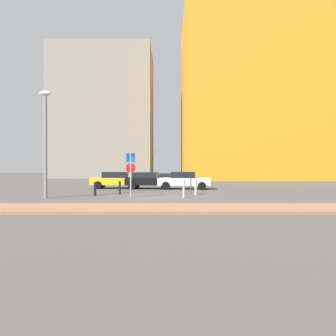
{
  "coord_description": "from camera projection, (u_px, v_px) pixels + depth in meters",
  "views": [
    {
      "loc": [
        0.92,
        -21.83,
        2.07
      ],
      "look_at": [
        0.91,
        2.32,
        1.79
      ],
      "focal_mm": 38.34,
      "sensor_mm": 36.0,
      "label": 1
    }
  ],
  "objects": [
    {
      "name": "building_colorful_midrise",
      "position": [
        249.0,
        99.0,
        50.89
      ],
      "size": [
        18.62,
        16.28,
        22.55
      ],
      "primitive_type": "cube",
      "color": "orange",
      "rests_on": "ground"
    },
    {
      "name": "parked_car_yellow",
      "position": [
        117.0,
        180.0,
        30.11
      ],
      "size": [
        4.42,
        2.04,
        1.39
      ],
      "color": "gold",
      "rests_on": "ground"
    },
    {
      "name": "parking_sign_post",
      "position": [
        131.0,
        169.0,
        21.97
      ],
      "size": [
        0.59,
        0.15,
        2.74
      ],
      "color": "gray",
      "rests_on": "ground"
    },
    {
      "name": "traffic_bollard_near",
      "position": [
        184.0,
        189.0,
        21.82
      ],
      "size": [
        0.15,
        0.15,
        1.07
      ],
      "primitive_type": "cylinder",
      "color": "#B7B7BC",
      "rests_on": "ground"
    },
    {
      "name": "parked_car_black",
      "position": [
        149.0,
        180.0,
        29.63
      ],
      "size": [
        4.02,
        2.14,
        1.37
      ],
      "color": "black",
      "rests_on": "ground"
    },
    {
      "name": "parked_car_white",
      "position": [
        184.0,
        180.0,
        29.38
      ],
      "size": [
        4.33,
        2.23,
        1.41
      ],
      "color": "white",
      "rests_on": "ground"
    },
    {
      "name": "street_lamp",
      "position": [
        46.0,
        134.0,
        21.29
      ],
      "size": [
        0.7,
        0.36,
        6.41
      ],
      "color": "gray",
      "rests_on": "ground"
    },
    {
      "name": "parking_meter",
      "position": [
        191.0,
        181.0,
        24.31
      ],
      "size": [
        0.18,
        0.14,
        1.38
      ],
      "color": "#4C4C51",
      "rests_on": "ground"
    },
    {
      "name": "traffic_bollard_mid",
      "position": [
        196.0,
        187.0,
        23.73
      ],
      "size": [
        0.17,
        0.17,
        1.05
      ],
      "primitive_type": "cylinder",
      "color": "#B7B7BC",
      "rests_on": "ground"
    },
    {
      "name": "building_under_construction",
      "position": [
        104.0,
        114.0,
        55.89
      ],
      "size": [
        14.92,
        11.42,
        19.56
      ],
      "primitive_type": "cube",
      "color": "gray",
      "rests_on": "ground"
    },
    {
      "name": "sidewalk_brick",
      "position": [
        148.0,
        208.0,
        16.02
      ],
      "size": [
        40.0,
        3.17,
        0.14
      ],
      "primitive_type": "cube",
      "color": "#9E664C",
      "rests_on": "ground"
    },
    {
      "name": "traffic_bollard_edge",
      "position": [
        95.0,
        189.0,
        23.08
      ],
      "size": [
        0.16,
        0.16,
        0.89
      ],
      "primitive_type": "cylinder",
      "color": "black",
      "rests_on": "ground"
    },
    {
      "name": "traffic_bollard_far",
      "position": [
        120.0,
        188.0,
        24.21
      ],
      "size": [
        0.15,
        0.15,
        0.9
      ],
      "primitive_type": "cylinder",
      "color": "black",
      "rests_on": "ground"
    },
    {
      "name": "ground_plane",
      "position": [
        153.0,
        198.0,
        21.85
      ],
      "size": [
        120.0,
        120.0,
        0.0
      ],
      "primitive_type": "plane",
      "color": "#4C4947"
    }
  ]
}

